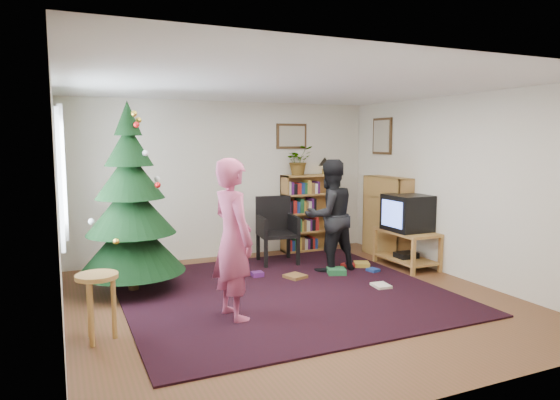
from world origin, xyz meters
name	(u,v)px	position (x,y,z in m)	size (l,w,h in m)	color
floor	(293,300)	(0.00, 0.00, 0.00)	(5.00, 5.00, 0.00)	brown
ceiling	(294,85)	(0.00, 0.00, 2.50)	(5.00, 5.00, 0.00)	white
wall_back	(226,180)	(0.00, 2.50, 1.25)	(5.00, 0.02, 2.50)	silver
wall_front	(447,231)	(0.00, -2.50, 1.25)	(5.00, 0.02, 2.50)	silver
wall_left	(58,207)	(-2.50, 0.00, 1.25)	(0.02, 5.00, 2.50)	silver
wall_right	(459,187)	(2.50, 0.00, 1.25)	(0.02, 5.00, 2.50)	silver
rug	(283,292)	(0.00, 0.30, 0.01)	(3.80, 3.60, 0.02)	black
window_pane	(59,177)	(-2.47, 0.60, 1.50)	(0.04, 1.20, 1.40)	silver
curtain	(63,173)	(-2.43, 1.30, 1.50)	(0.06, 0.35, 1.60)	white
picture_back	(292,136)	(1.15, 2.48, 1.95)	(0.55, 0.03, 0.42)	#4C3319
picture_right	(382,136)	(2.48, 1.75, 1.95)	(0.03, 0.50, 0.60)	#4C3319
christmas_tree	(131,214)	(-1.68, 1.13, 0.98)	(1.30, 1.30, 2.36)	#3F2816
bookshelf_back	(309,212)	(1.42, 2.34, 0.66)	(0.95, 0.30, 1.30)	#AA763C
bookshelf_right	(387,216)	(2.34, 1.38, 0.66)	(0.30, 0.95, 1.30)	#AA763C
tv_stand	(406,245)	(2.22, 0.72, 0.33)	(0.54, 0.98, 0.55)	#AA763C
crt_tv	(407,213)	(2.22, 0.72, 0.82)	(0.57, 0.61, 0.53)	black
armchair	(275,227)	(0.54, 1.78, 0.55)	(0.63, 0.63, 1.02)	black
stool	(97,289)	(-2.20, -0.35, 0.50)	(0.39, 0.39, 0.65)	#AA763C
person_standing	(233,239)	(-0.84, -0.30, 0.85)	(0.62, 0.41, 1.71)	#B4486E
person_by_chair	(330,216)	(1.05, 0.98, 0.81)	(0.78, 0.61, 1.61)	black
potted_plant	(299,160)	(1.22, 2.34, 1.55)	(0.44, 0.38, 0.49)	gray
table_lamp	(325,163)	(1.72, 2.34, 1.50)	(0.22, 0.22, 0.29)	#A57F33
floor_clutter	(337,272)	(1.03, 0.73, 0.04)	(1.83, 1.30, 0.08)	#A51E19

